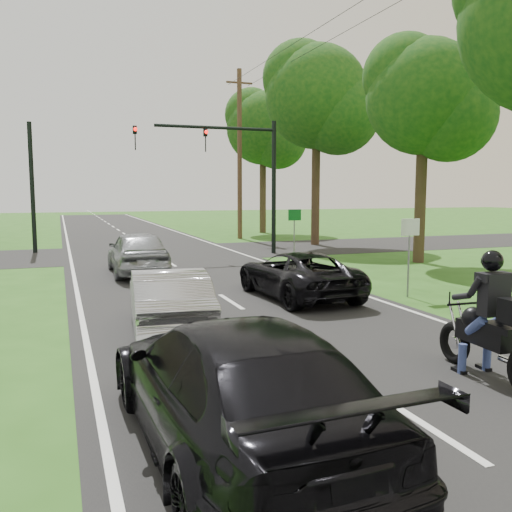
# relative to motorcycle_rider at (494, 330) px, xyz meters

# --- Properties ---
(ground) EXTENTS (140.00, 140.00, 0.00)m
(ground) POSITION_rel_motorcycle_rider_xyz_m (-1.96, 2.93, -0.79)
(ground) COLOR #2A5919
(ground) RESTS_ON ground
(road) EXTENTS (8.00, 100.00, 0.01)m
(road) POSITION_rel_motorcycle_rider_xyz_m (-1.96, 12.93, -0.78)
(road) COLOR black
(road) RESTS_ON ground
(cross_road) EXTENTS (60.00, 7.00, 0.01)m
(cross_road) POSITION_rel_motorcycle_rider_xyz_m (-1.96, 18.93, -0.78)
(cross_road) COLOR black
(cross_road) RESTS_ON ground
(motorcycle_rider) EXTENTS (0.66, 2.33, 2.01)m
(motorcycle_rider) POSITION_rel_motorcycle_rider_xyz_m (0.00, 0.00, 0.00)
(motorcycle_rider) COLOR black
(motorcycle_rider) RESTS_ON ground
(dark_suv) EXTENTS (2.25, 4.54, 1.24)m
(dark_suv) POSITION_rel_motorcycle_rider_xyz_m (-0.09, 6.93, -0.16)
(dark_suv) COLOR black
(dark_suv) RESTS_ON road
(silver_sedan) EXTENTS (1.77, 4.14, 1.33)m
(silver_sedan) POSITION_rel_motorcycle_rider_xyz_m (-4.08, 4.28, -0.11)
(silver_sedan) COLOR #B6B5BA
(silver_sedan) RESTS_ON road
(silver_suv) EXTENTS (1.85, 4.50, 1.52)m
(silver_suv) POSITION_rel_motorcycle_rider_xyz_m (-3.56, 12.54, -0.01)
(silver_suv) COLOR gray
(silver_suv) RESTS_ON road
(dark_car_behind) EXTENTS (2.23, 5.16, 1.48)m
(dark_car_behind) POSITION_rel_motorcycle_rider_xyz_m (-4.33, -0.78, -0.04)
(dark_car_behind) COLOR black
(dark_car_behind) RESTS_ON road
(traffic_signal) EXTENTS (6.38, 0.44, 6.00)m
(traffic_signal) POSITION_rel_motorcycle_rider_xyz_m (1.38, 16.93, 3.35)
(traffic_signal) COLOR black
(traffic_signal) RESTS_ON ground
(signal_pole_far) EXTENTS (0.20, 0.20, 6.00)m
(signal_pole_far) POSITION_rel_motorcycle_rider_xyz_m (-7.16, 20.93, 2.21)
(signal_pole_far) COLOR black
(signal_pole_far) RESTS_ON ground
(utility_pole_far) EXTENTS (1.60, 0.28, 10.00)m
(utility_pole_far) POSITION_rel_motorcycle_rider_xyz_m (4.24, 24.93, 4.30)
(utility_pole_far) COLOR brown
(utility_pole_far) RESTS_ON ground
(sign_white) EXTENTS (0.55, 0.07, 2.12)m
(sign_white) POSITION_rel_motorcycle_rider_xyz_m (2.74, 5.91, 0.81)
(sign_white) COLOR slate
(sign_white) RESTS_ON ground
(sign_green) EXTENTS (0.55, 0.07, 2.12)m
(sign_green) POSITION_rel_motorcycle_rider_xyz_m (2.94, 13.91, 0.81)
(sign_green) COLOR slate
(sign_green) RESTS_ON ground
(tree_row_c) EXTENTS (4.80, 4.65, 8.76)m
(tree_row_c) POSITION_rel_motorcycle_rider_xyz_m (7.79, 11.73, 5.45)
(tree_row_c) COLOR #332316
(tree_row_c) RESTS_ON ground
(tree_row_d) EXTENTS (5.76, 5.58, 10.45)m
(tree_row_d) POSITION_rel_motorcycle_rider_xyz_m (7.14, 19.69, 6.64)
(tree_row_d) COLOR #332316
(tree_row_d) RESTS_ON ground
(tree_row_e) EXTENTS (5.28, 5.12, 9.61)m
(tree_row_e) POSITION_rel_motorcycle_rider_xyz_m (7.52, 28.71, 6.04)
(tree_row_e) COLOR #332316
(tree_row_e) RESTS_ON ground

